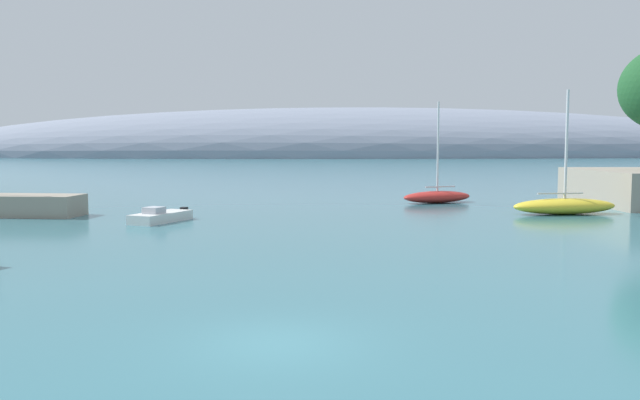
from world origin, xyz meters
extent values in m
plane|color=#38727F|center=(0.00, 0.00, 0.00)|extent=(600.00, 600.00, 0.00)
ellipsoid|color=gray|center=(28.94, 250.49, 0.00)|extent=(361.35, 88.20, 39.32)
ellipsoid|color=yellow|center=(19.18, 29.02, 0.55)|extent=(7.69, 3.21, 1.10)
cylinder|color=silver|center=(19.18, 29.02, 4.84)|extent=(0.19, 0.19, 7.48)
cube|color=silver|center=(18.84, 28.98, 1.45)|extent=(3.35, 0.47, 0.10)
ellipsoid|color=red|center=(12.25, 38.20, 0.49)|extent=(6.60, 4.11, 0.97)
cylinder|color=silver|center=(12.25, 38.20, 4.65)|extent=(0.17, 0.17, 7.36)
cube|color=silver|center=(12.52, 38.30, 1.32)|extent=(2.68, 1.05, 0.10)
cube|color=white|center=(-7.96, 25.48, 0.30)|extent=(3.49, 4.75, 0.59)
cube|color=black|center=(-6.89, 27.70, 0.44)|extent=(0.52, 0.55, 0.53)
cube|color=#B2B7C1|center=(-8.25, 24.88, 0.79)|extent=(1.40, 1.41, 0.40)
camera|label=1|loc=(0.46, -15.60, 4.83)|focal=36.79mm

